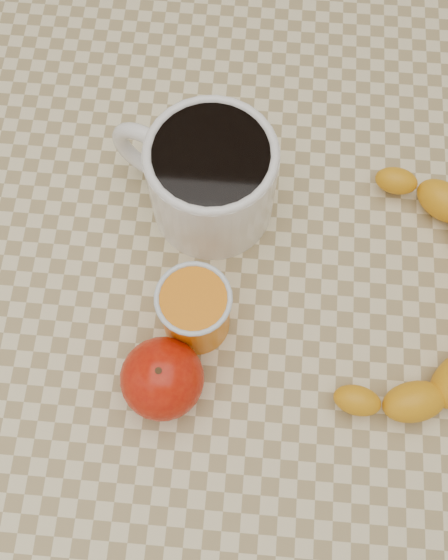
# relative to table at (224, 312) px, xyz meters

# --- Properties ---
(ground) EXTENTS (3.00, 3.00, 0.00)m
(ground) POSITION_rel_table_xyz_m (0.00, 0.00, -0.66)
(ground) COLOR tan
(ground) RESTS_ON ground
(table) EXTENTS (0.80, 0.80, 0.75)m
(table) POSITION_rel_table_xyz_m (0.00, 0.00, 0.00)
(table) COLOR beige
(table) RESTS_ON ground
(coffee_mug) EXTENTS (0.19, 0.16, 0.11)m
(coffee_mug) POSITION_rel_table_xyz_m (-0.02, 0.09, 0.14)
(coffee_mug) COLOR white
(coffee_mug) RESTS_ON table
(orange_juice_glass) EXTENTS (0.07, 0.07, 0.08)m
(orange_juice_glass) POSITION_rel_table_xyz_m (-0.02, -0.04, 0.13)
(orange_juice_glass) COLOR orange
(orange_juice_glass) RESTS_ON table
(apple) EXTENTS (0.08, 0.08, 0.07)m
(apple) POSITION_rel_table_xyz_m (-0.05, -0.10, 0.12)
(apple) COLOR #A70F05
(apple) RESTS_ON table
(banana) EXTENTS (0.41, 0.45, 0.05)m
(banana) POSITION_rel_table_xyz_m (0.20, -0.01, 0.11)
(banana) COLOR #F7A815
(banana) RESTS_ON table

